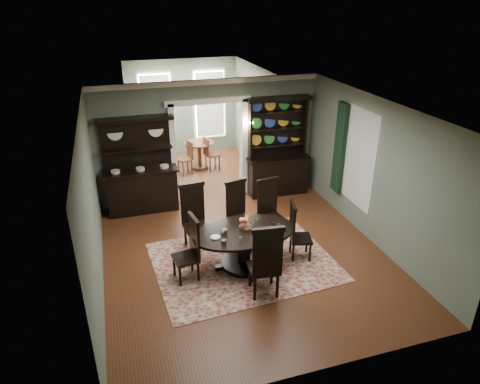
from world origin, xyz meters
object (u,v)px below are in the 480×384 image
(parlor_table, at_px, (199,151))
(sideboard, at_px, (141,179))
(dining_table, at_px, (244,242))
(welsh_dresser, at_px, (277,159))

(parlor_table, bearing_deg, sideboard, -130.12)
(sideboard, bearing_deg, parlor_table, 49.84)
(dining_table, xyz_separation_m, welsh_dresser, (1.85, 2.99, 0.37))
(dining_table, xyz_separation_m, sideboard, (-1.61, 3.00, 0.25))
(parlor_table, bearing_deg, welsh_dresser, -55.12)
(sideboard, distance_m, welsh_dresser, 3.47)
(parlor_table, bearing_deg, dining_table, -93.08)
(dining_table, distance_m, sideboard, 3.42)
(dining_table, xyz_separation_m, parlor_table, (0.28, 5.25, -0.01))
(sideboard, distance_m, parlor_table, 2.95)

